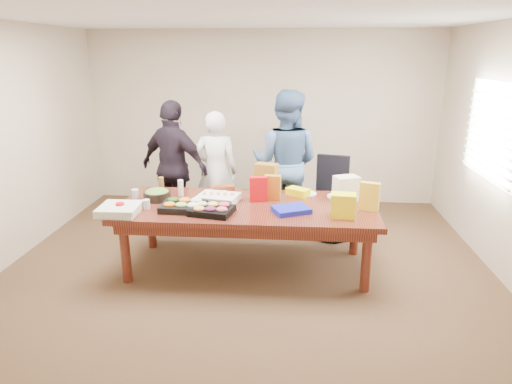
# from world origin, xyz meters

# --- Properties ---
(floor) EXTENTS (5.50, 5.00, 0.02)m
(floor) POSITION_xyz_m (0.00, 0.00, -0.01)
(floor) COLOR #47301E
(floor) RESTS_ON ground
(ceiling) EXTENTS (5.50, 5.00, 0.02)m
(ceiling) POSITION_xyz_m (0.00, 0.00, 2.71)
(ceiling) COLOR white
(ceiling) RESTS_ON wall_back
(wall_back) EXTENTS (5.50, 0.04, 2.70)m
(wall_back) POSITION_xyz_m (0.00, 2.50, 1.35)
(wall_back) COLOR beige
(wall_back) RESTS_ON floor
(wall_front) EXTENTS (5.50, 0.04, 2.70)m
(wall_front) POSITION_xyz_m (0.00, -2.50, 1.35)
(wall_front) COLOR beige
(wall_front) RESTS_ON floor
(wall_left) EXTENTS (0.04, 5.00, 2.70)m
(wall_left) POSITION_xyz_m (-2.75, 0.00, 1.35)
(wall_left) COLOR beige
(wall_left) RESTS_ON floor
(window_panel) EXTENTS (0.03, 1.40, 1.10)m
(window_panel) POSITION_xyz_m (2.72, 0.60, 1.50)
(window_panel) COLOR white
(window_panel) RESTS_ON wall_right
(window_blinds) EXTENTS (0.04, 1.36, 1.00)m
(window_blinds) POSITION_xyz_m (2.68, 0.60, 1.50)
(window_blinds) COLOR beige
(window_blinds) RESTS_ON wall_right
(conference_table) EXTENTS (2.80, 1.20, 0.75)m
(conference_table) POSITION_xyz_m (0.00, 0.00, 0.38)
(conference_table) COLOR #4C1C0F
(conference_table) RESTS_ON floor
(office_chair) EXTENTS (0.62, 0.62, 1.02)m
(office_chair) POSITION_xyz_m (1.02, 0.97, 0.51)
(office_chair) COLOR black
(office_chair) RESTS_ON floor
(person_center) EXTENTS (0.62, 0.42, 1.63)m
(person_center) POSITION_xyz_m (-0.54, 1.14, 0.82)
(person_center) COLOR white
(person_center) RESTS_ON floor
(person_right) EXTENTS (1.07, 0.92, 1.91)m
(person_right) POSITION_xyz_m (0.39, 1.15, 0.95)
(person_right) COLOR #466797
(person_right) RESTS_ON floor
(person_left) EXTENTS (1.13, 0.83, 1.77)m
(person_left) POSITION_xyz_m (-1.08, 1.05, 0.89)
(person_left) COLOR black
(person_left) RESTS_ON floor
(veggie_tray) EXTENTS (0.47, 0.37, 0.07)m
(veggie_tray) POSITION_xyz_m (-0.67, -0.21, 0.78)
(veggie_tray) COLOR black
(veggie_tray) RESTS_ON conference_table
(fruit_tray) EXTENTS (0.48, 0.41, 0.06)m
(fruit_tray) POSITION_xyz_m (-0.34, -0.31, 0.78)
(fruit_tray) COLOR black
(fruit_tray) RESTS_ON conference_table
(sheet_cake) EXTENTS (0.50, 0.41, 0.08)m
(sheet_cake) POSITION_xyz_m (-0.34, 0.10, 0.79)
(sheet_cake) COLOR white
(sheet_cake) RESTS_ON conference_table
(salad_bowl) EXTENTS (0.39, 0.39, 0.10)m
(salad_bowl) POSITION_xyz_m (-1.04, 0.10, 0.80)
(salad_bowl) COLOR black
(salad_bowl) RESTS_ON conference_table
(chip_bag_blue) EXTENTS (0.44, 0.40, 0.05)m
(chip_bag_blue) POSITION_xyz_m (0.48, -0.20, 0.78)
(chip_bag_blue) COLOR #151DAC
(chip_bag_blue) RESTS_ON conference_table
(chip_bag_red) EXTENTS (0.20, 0.11, 0.28)m
(chip_bag_red) POSITION_xyz_m (0.11, 0.14, 0.89)
(chip_bag_red) COLOR red
(chip_bag_red) RESTS_ON conference_table
(chip_bag_yellow) EXTENTS (0.22, 0.14, 0.31)m
(chip_bag_yellow) POSITION_xyz_m (1.30, -0.07, 0.90)
(chip_bag_yellow) COLOR gold
(chip_bag_yellow) RESTS_ON conference_table
(chip_bag_orange) EXTENTS (0.19, 0.10, 0.28)m
(chip_bag_orange) POSITION_xyz_m (0.27, 0.22, 0.89)
(chip_bag_orange) COLOR #C77217
(chip_bag_orange) RESTS_ON conference_table
(mayo_jar) EXTENTS (0.11, 0.11, 0.14)m
(mayo_jar) POSITION_xyz_m (0.22, 0.35, 0.82)
(mayo_jar) COLOR silver
(mayo_jar) RESTS_ON conference_table
(mustard_bottle) EXTENTS (0.07, 0.07, 0.19)m
(mustard_bottle) POSITION_xyz_m (0.25, 0.45, 0.85)
(mustard_bottle) COLOR yellow
(mustard_bottle) RESTS_ON conference_table
(dressing_bottle) EXTENTS (0.08, 0.08, 0.20)m
(dressing_bottle) POSITION_xyz_m (-1.06, 0.34, 0.85)
(dressing_bottle) COLOR brown
(dressing_bottle) RESTS_ON conference_table
(ranch_bottle) EXTENTS (0.08, 0.08, 0.19)m
(ranch_bottle) POSITION_xyz_m (-0.81, 0.28, 0.84)
(ranch_bottle) COLOR white
(ranch_bottle) RESTS_ON conference_table
(banana_bunch) EXTENTS (0.30, 0.27, 0.09)m
(banana_bunch) POSITION_xyz_m (0.56, 0.39, 0.79)
(banana_bunch) COLOR #FDFA06
(banana_bunch) RESTS_ON conference_table
(bread_loaf) EXTENTS (0.28, 0.16, 0.11)m
(bread_loaf) POSITION_xyz_m (-0.32, 0.37, 0.80)
(bread_loaf) COLOR brown
(bread_loaf) RESTS_ON conference_table
(kraft_bag) EXTENTS (0.30, 0.22, 0.34)m
(kraft_bag) POSITION_xyz_m (0.18, 0.52, 0.92)
(kraft_bag) COLOR olive
(kraft_bag) RESTS_ON conference_table
(red_cup) EXTENTS (0.11, 0.11, 0.12)m
(red_cup) POSITION_xyz_m (-1.29, -0.38, 0.81)
(red_cup) COLOR red
(red_cup) RESTS_ON conference_table
(clear_cup_a) EXTENTS (0.09, 0.09, 0.11)m
(clear_cup_a) POSITION_xyz_m (-1.06, -0.23, 0.80)
(clear_cup_a) COLOR silver
(clear_cup_a) RESTS_ON conference_table
(clear_cup_b) EXTENTS (0.08, 0.08, 0.11)m
(clear_cup_b) POSITION_xyz_m (-1.30, 0.12, 0.81)
(clear_cup_b) COLOR silver
(clear_cup_b) RESTS_ON conference_table
(pizza_box_lower) EXTENTS (0.41, 0.41, 0.05)m
(pizza_box_lower) POSITION_xyz_m (-1.30, -0.37, 0.77)
(pizza_box_lower) COLOR white
(pizza_box_lower) RESTS_ON conference_table
(pizza_box_upper) EXTENTS (0.41, 0.41, 0.05)m
(pizza_box_upper) POSITION_xyz_m (-1.29, -0.40, 0.82)
(pizza_box_upper) COLOR silver
(pizza_box_upper) RESTS_ON pizza_box_lower
(plate_a) EXTENTS (0.31, 0.31, 0.02)m
(plate_a) POSITION_xyz_m (1.03, 0.37, 0.76)
(plate_a) COLOR silver
(plate_a) RESTS_ON conference_table
(plate_b) EXTENTS (0.30, 0.30, 0.01)m
(plate_b) POSITION_xyz_m (0.66, 0.45, 0.76)
(plate_b) COLOR white
(plate_b) RESTS_ON conference_table
(dip_bowl_a) EXTENTS (0.17, 0.17, 0.05)m
(dip_bowl_a) POSITION_xyz_m (0.06, 0.24, 0.78)
(dip_bowl_a) COLOR silver
(dip_bowl_a) RESTS_ON conference_table
(dip_bowl_b) EXTENTS (0.19, 0.19, 0.06)m
(dip_bowl_b) POSITION_xyz_m (-0.34, 0.27, 0.78)
(dip_bowl_b) COLOR silver
(dip_bowl_b) RESTS_ON conference_table
(grocery_bag_white) EXTENTS (0.31, 0.27, 0.28)m
(grocery_bag_white) POSITION_xyz_m (1.09, 0.26, 0.89)
(grocery_bag_white) COLOR white
(grocery_bag_white) RESTS_ON conference_table
(grocery_bag_yellow) EXTENTS (0.26, 0.19, 0.25)m
(grocery_bag_yellow) POSITION_xyz_m (1.00, -0.30, 0.87)
(grocery_bag_yellow) COLOR #FFF310
(grocery_bag_yellow) RESTS_ON conference_table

